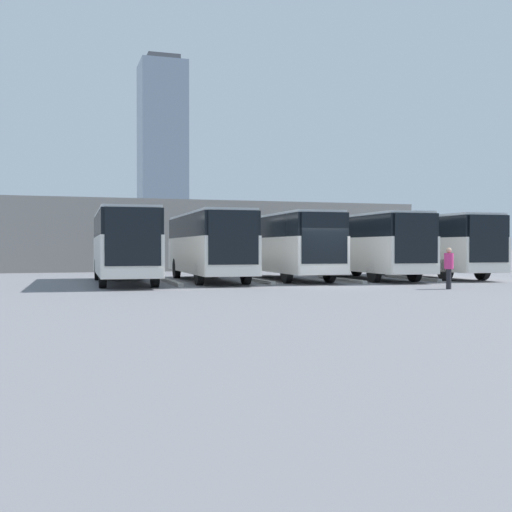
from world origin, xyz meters
name	(u,v)px	position (x,y,z in m)	size (l,w,h in m)	color
ground_plane	(334,286)	(0.00, 0.00, 0.00)	(600.00, 600.00, 0.00)	slate
bus_0	(429,244)	(-8.35, -5.74, 1.85)	(2.77, 10.81, 3.32)	silver
curb_divider_0	(411,278)	(-6.26, -4.15, 0.07)	(0.24, 5.44, 0.15)	#9E9E99
bus_1	(365,244)	(-4.18, -5.31, 1.85)	(2.77, 10.81, 3.32)	silver
curb_divider_1	(341,280)	(-2.09, -3.72, 0.07)	(0.24, 5.44, 0.15)	#9E9E99
bus_2	(286,244)	(0.00, -5.91, 1.85)	(2.77, 10.81, 3.32)	silver
curb_divider_2	(257,280)	(2.09, -4.32, 0.07)	(0.24, 5.44, 0.15)	#9E9E99
bus_3	(208,244)	(4.18, -5.67, 1.85)	(2.77, 10.81, 3.32)	silver
curb_divider_3	(172,282)	(6.26, -4.08, 0.07)	(0.24, 5.44, 0.15)	#9E9E99
bus_4	(123,243)	(8.35, -4.95, 1.85)	(2.77, 10.81, 3.32)	silver
pedestrian	(449,267)	(-3.58, 3.10, 0.89)	(0.52, 0.52, 1.65)	black
station_building	(202,237)	(0.00, -25.64, 2.53)	(30.39, 16.29, 5.02)	gray
office_tower	(162,156)	(-28.65, -222.16, 36.91)	(17.47, 17.47, 75.03)	#7F8EA3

